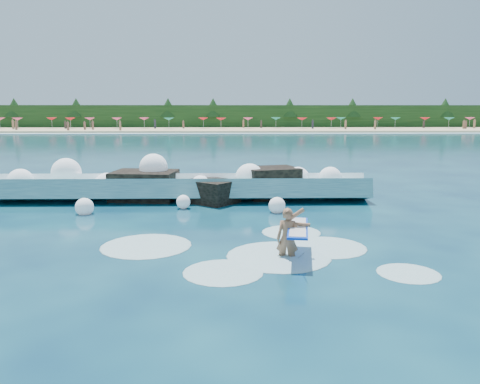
{
  "coord_description": "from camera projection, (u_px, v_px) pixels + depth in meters",
  "views": [
    {
      "loc": [
        1.18,
        -13.55,
        3.93
      ],
      "look_at": [
        1.5,
        2.0,
        1.2
      ],
      "focal_mm": 35.0,
      "sensor_mm": 36.0,
      "label": 1
    }
  ],
  "objects": [
    {
      "name": "treeline",
      "position": [
        225.0,
        117.0,
        100.23
      ],
      "size": [
        140.0,
        4.0,
        5.0
      ],
      "primitive_type": "cube",
      "color": "black",
      "rests_on": "ground"
    },
    {
      "name": "surf_foam",
      "position": [
        253.0,
        252.0,
        13.16
      ],
      "size": [
        8.92,
        5.74,
        0.14
      ],
      "color": "silver",
      "rests_on": "ground"
    },
    {
      "name": "breaking_wave",
      "position": [
        180.0,
        188.0,
        20.84
      ],
      "size": [
        16.54,
        2.64,
        1.43
      ],
      "color": "teal",
      "rests_on": "ground"
    },
    {
      "name": "beachgoers",
      "position": [
        255.0,
        125.0,
        89.48
      ],
      "size": [
        103.9,
        12.38,
        1.93
      ],
      "color": "#3F332D",
      "rests_on": "ground"
    },
    {
      "name": "rock_cluster",
      "position": [
        204.0,
        188.0,
        20.91
      ],
      "size": [
        8.53,
        3.66,
        1.6
      ],
      "color": "black",
      "rests_on": "ground"
    },
    {
      "name": "beach_umbrellas",
      "position": [
        224.0,
        119.0,
        92.66
      ],
      "size": [
        111.03,
        6.53,
        0.5
      ],
      "color": "#158672",
      "rests_on": "ground"
    },
    {
      "name": "ground",
      "position": [
        191.0,
        243.0,
        14.0
      ],
      "size": [
        200.0,
        200.0,
        0.0
      ],
      "primitive_type": "plane",
      "color": "#082440",
      "rests_on": "ground"
    },
    {
      "name": "surfer_with_board",
      "position": [
        290.0,
        236.0,
        12.48
      ],
      "size": [
        1.05,
        2.86,
        1.65
      ],
      "color": "#8D5E42",
      "rests_on": "ground"
    },
    {
      "name": "wet_band",
      "position": [
        223.0,
        133.0,
        79.98
      ],
      "size": [
        140.0,
        5.0,
        0.08
      ],
      "primitive_type": "cube",
      "color": "silver",
      "rests_on": "ground"
    },
    {
      "name": "wave_spray",
      "position": [
        165.0,
        179.0,
        20.7
      ],
      "size": [
        14.64,
        4.49,
        2.09
      ],
      "color": "white",
      "rests_on": "ground"
    },
    {
      "name": "beach",
      "position": [
        224.0,
        130.0,
        90.78
      ],
      "size": [
        140.0,
        20.0,
        0.4
      ],
      "primitive_type": "cube",
      "color": "tan",
      "rests_on": "ground"
    }
  ]
}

